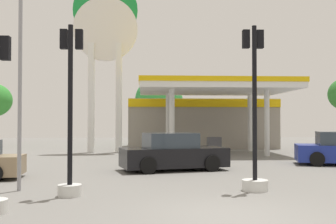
# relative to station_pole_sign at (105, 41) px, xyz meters

# --- Properties ---
(ground_plane) EXTENTS (90.00, 90.00, 0.00)m
(ground_plane) POSITION_rel_station_pole_sign_xyz_m (4.67, -18.87, -7.71)
(ground_plane) COLOR slate
(ground_plane) RESTS_ON ground
(gas_station) EXTENTS (11.65, 13.35, 4.74)m
(gas_station) POSITION_rel_station_pole_sign_xyz_m (7.31, 4.23, -5.39)
(gas_station) COLOR gray
(gas_station) RESTS_ON ground
(station_pole_sign) EXTENTS (4.45, 0.56, 12.08)m
(station_pole_sign) POSITION_rel_station_pole_sign_xyz_m (0.00, 0.00, 0.00)
(station_pole_sign) COLOR white
(station_pole_sign) RESTS_ON ground
(car_2) EXTENTS (4.87, 2.94, 1.63)m
(car_2) POSITION_rel_station_pole_sign_xyz_m (3.96, -10.33, -6.97)
(car_2) COLOR black
(car_2) RESTS_ON ground
(traffic_signal_1) EXTENTS (0.68, 0.70, 4.91)m
(traffic_signal_1) POSITION_rel_station_pole_sign_xyz_m (0.58, -16.26, -5.86)
(traffic_signal_1) COLOR silver
(traffic_signal_1) RESTS_ON ground
(traffic_signal_3) EXTENTS (0.80, 0.80, 5.10)m
(traffic_signal_3) POSITION_rel_station_pole_sign_xyz_m (6.10, -15.69, -6.08)
(traffic_signal_3) COLOR silver
(traffic_signal_3) RESTS_ON ground
(tree_1) EXTENTS (4.30, 4.30, 6.15)m
(tree_1) POSITION_rel_station_pole_sign_xyz_m (4.01, 8.53, -3.65)
(tree_1) COLOR brown
(tree_1) RESTS_ON ground
(corner_streetlamp) EXTENTS (0.24, 1.48, 7.15)m
(corner_streetlamp) POSITION_rel_station_pole_sign_xyz_m (-1.14, -15.51, -3.43)
(corner_streetlamp) COLOR gray
(corner_streetlamp) RESTS_ON ground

